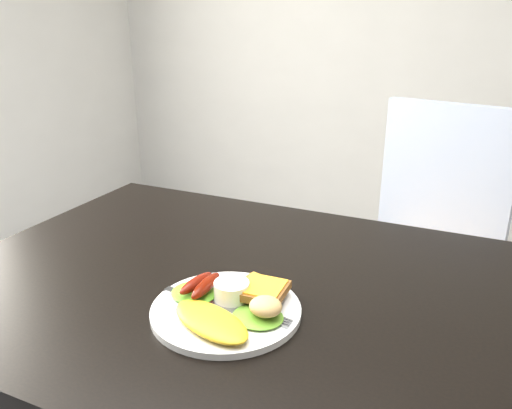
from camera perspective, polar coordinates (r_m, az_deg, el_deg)
name	(u,v)px	position (r m, az deg, el deg)	size (l,w,h in m)	color
dining_table	(260,293)	(0.94, 0.43, -10.12)	(1.20, 0.80, 0.04)	black
dining_chair	(429,274)	(1.69, 19.18, -7.54)	(0.43, 0.43, 0.05)	tan
person	(242,223)	(1.46, -1.60, -2.09)	(0.47, 0.31, 1.30)	#2B5A8E
plate	(226,310)	(0.84, -3.44, -11.96)	(0.25, 0.25, 0.01)	white
lettuce_left	(194,293)	(0.88, -7.12, -9.98)	(0.08, 0.08, 0.01)	green
lettuce_right	(258,317)	(0.81, 0.21, -12.69)	(0.08, 0.08, 0.01)	#498722
omelette	(211,321)	(0.79, -5.19, -13.13)	(0.15, 0.07, 0.02)	yellow
sausage_a	(196,283)	(0.87, -6.86, -8.91)	(0.02, 0.08, 0.02)	maroon
sausage_b	(206,286)	(0.86, -5.75, -9.20)	(0.02, 0.09, 0.02)	#621005
ramekin	(232,291)	(0.85, -2.80, -9.90)	(0.06, 0.06, 0.03)	white
toast_a	(256,290)	(0.87, 0.04, -9.71)	(0.08, 0.08, 0.01)	olive
toast_b	(263,290)	(0.85, 0.76, -9.78)	(0.08, 0.08, 0.01)	brown
potato_salad	(266,306)	(0.80, 1.11, -11.58)	(0.05, 0.05, 0.03)	#D4B78E
fork	(207,303)	(0.85, -5.63, -11.10)	(0.18, 0.01, 0.00)	#ADAFB7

